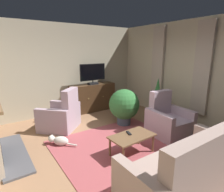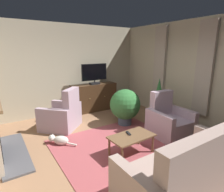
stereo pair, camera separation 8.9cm
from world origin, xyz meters
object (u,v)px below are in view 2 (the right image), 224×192
at_px(sofa_floral, 187,171).
at_px(potted_plant_small_fern_corner, 159,98).
at_px(armchair_near_window, 62,116).
at_px(potted_plant_leafy_by_curtain, 125,105).
at_px(cat, 59,140).
at_px(coffee_table, 132,138).
at_px(tv_remote, 128,133).
at_px(tv_cabinet, 94,98).
at_px(television, 94,73).
at_px(armchair_by_fireplace, 169,122).

height_order(sofa_floral, potted_plant_small_fern_corner, potted_plant_small_fern_corner).
height_order(armchair_near_window, potted_plant_leafy_by_curtain, armchair_near_window).
xyz_separation_m(potted_plant_small_fern_corner, cat, (-2.89, 0.16, -0.57)).
bearing_deg(coffee_table, tv_remote, 91.03).
bearing_deg(potted_plant_small_fern_corner, tv_remote, -153.20).
height_order(tv_cabinet, potted_plant_leafy_by_curtain, potted_plant_leafy_by_curtain).
distance_m(tv_cabinet, tv_remote, 2.89).
height_order(armchair_near_window, cat, armchair_near_window).
distance_m(television, armchair_by_fireplace, 2.90).
distance_m(coffee_table, potted_plant_leafy_by_curtain, 1.56).
bearing_deg(sofa_floral, potted_plant_small_fern_corner, 51.34).
bearing_deg(television, armchair_near_window, -150.32).
bearing_deg(television, cat, -136.89).
relative_size(television, armchair_by_fireplace, 0.85).
relative_size(sofa_floral, potted_plant_small_fern_corner, 1.60).
xyz_separation_m(tv_cabinet, sofa_floral, (-0.70, -4.15, -0.09)).
xyz_separation_m(tv_remote, cat, (-1.08, 1.08, -0.31)).
relative_size(tv_cabinet, cat, 2.88).
height_order(sofa_floral, cat, sofa_floral).
relative_size(potted_plant_leafy_by_curtain, cat, 1.85).
height_order(coffee_table, potted_plant_leafy_by_curtain, potted_plant_leafy_by_curtain).
distance_m(sofa_floral, potted_plant_small_fern_corner, 2.91).
bearing_deg(armchair_near_window, potted_plant_small_fern_corner, -22.13).
xyz_separation_m(tv_remote, armchair_by_fireplace, (1.31, 0.08, -0.08)).
distance_m(tv_cabinet, armchair_by_fireplace, 2.79).
bearing_deg(coffee_table, tv_cabinet, 76.35).
height_order(television, tv_remote, television).
xyz_separation_m(television, cat, (-1.79, -1.67, -1.18)).
distance_m(sofa_floral, armchair_by_fireplace, 1.93).
distance_m(tv_remote, potted_plant_leafy_by_curtain, 1.47).
bearing_deg(tv_cabinet, sofa_floral, -99.61).
bearing_deg(coffee_table, sofa_floral, -89.83).
height_order(tv_cabinet, tv_remote, tv_cabinet).
relative_size(sofa_floral, potted_plant_leafy_by_curtain, 2.02).
relative_size(sofa_floral, armchair_by_fireplace, 1.92).
relative_size(coffee_table, potted_plant_leafy_by_curtain, 0.90).
xyz_separation_m(tv_remote, potted_plant_leafy_by_curtain, (0.83, 1.21, 0.15)).
relative_size(television, coffee_table, 0.99).
relative_size(tv_cabinet, coffee_table, 1.71).
distance_m(potted_plant_small_fern_corner, potted_plant_leafy_by_curtain, 1.04).
xyz_separation_m(television, armchair_near_window, (-1.42, -0.81, -0.95)).
bearing_deg(cat, sofa_floral, -65.84).
bearing_deg(armchair_by_fireplace, tv_cabinet, 102.51).
relative_size(tv_cabinet, armchair_near_window, 1.25).
bearing_deg(cat, armchair_by_fireplace, -22.59).
distance_m(tv_remote, armchair_by_fireplace, 1.32).
bearing_deg(sofa_floral, armchair_near_window, 102.37).
bearing_deg(sofa_floral, armchair_by_fireplace, 47.51).
bearing_deg(tv_remote, coffee_table, -163.16).
height_order(sofa_floral, potted_plant_leafy_by_curtain, sofa_floral).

